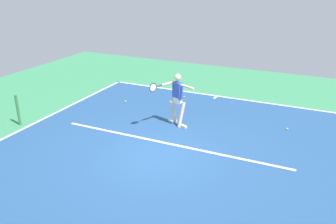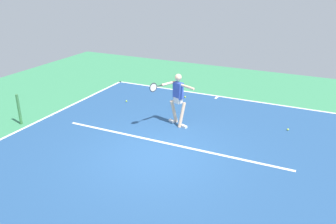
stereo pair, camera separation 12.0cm
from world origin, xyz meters
TOP-DOWN VIEW (x-y plane):
  - ground_plane at (0.00, 0.00)m, footprint 21.20×21.20m
  - court_surface at (0.00, 0.00)m, footprint 9.83×11.48m
  - court_line_baseline_near at (0.00, -5.69)m, footprint 9.83×0.10m
  - court_line_sideline_right at (4.87, 0.00)m, footprint 0.10×11.48m
  - court_line_service at (0.00, -0.83)m, footprint 7.37×0.10m
  - court_line_centre_mark at (0.00, -5.49)m, footprint 0.10×0.30m
  - net_post at (5.22, 0.00)m, footprint 0.09×0.09m
  - tennis_player at (0.35, -2.23)m, footprint 1.27×1.15m
  - tennis_ball_by_sideline at (1.18, -4.92)m, footprint 0.07×0.07m
  - tennis_ball_centre_court at (3.11, -3.43)m, footprint 0.07×0.07m
  - tennis_ball_near_service_line at (-3.14, -3.38)m, footprint 0.07×0.07m

SIDE VIEW (x-z plane):
  - ground_plane at x=0.00m, z-range 0.00..0.00m
  - court_surface at x=0.00m, z-range 0.00..0.00m
  - court_line_baseline_near at x=0.00m, z-range 0.00..0.01m
  - court_line_sideline_right at x=4.87m, z-range 0.00..0.01m
  - court_line_service at x=0.00m, z-range 0.00..0.01m
  - court_line_centre_mark at x=0.00m, z-range 0.00..0.01m
  - tennis_ball_by_sideline at x=1.18m, z-range 0.00..0.07m
  - tennis_ball_centre_court at x=3.11m, z-range 0.00..0.07m
  - tennis_ball_near_service_line at x=-3.14m, z-range 0.00..0.07m
  - net_post at x=5.22m, z-range 0.00..1.07m
  - tennis_player at x=0.35m, z-range 0.14..1.94m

